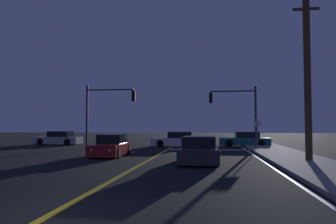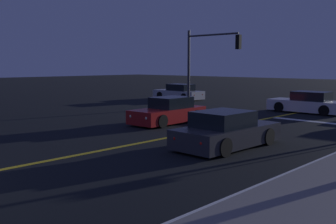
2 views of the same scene
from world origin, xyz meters
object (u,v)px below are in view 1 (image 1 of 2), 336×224
at_px(car_distant_tail_silver, 58,139).
at_px(street_sign_corner, 257,130).
at_px(car_following_oncoming_white, 178,140).
at_px(car_side_waiting_charcoal, 200,151).
at_px(car_mid_block_red, 111,146).
at_px(utility_pole_right, 307,69).
at_px(traffic_signal_far_left, 105,106).
at_px(car_lead_oncoming_teal, 245,140).
at_px(traffic_signal_near_right, 238,107).

relative_size(car_distant_tail_silver, street_sign_corner, 2.04).
height_order(car_following_oncoming_white, street_sign_corner, street_sign_corner).
height_order(car_distant_tail_silver, car_side_waiting_charcoal, same).
xyz_separation_m(car_mid_block_red, utility_pole_right, (11.07, -2.42, 4.18)).
relative_size(traffic_signal_far_left, utility_pole_right, 0.58).
height_order(car_mid_block_red, street_sign_corner, street_sign_corner).
bearing_deg(street_sign_corner, car_mid_block_red, -151.92).
bearing_deg(car_lead_oncoming_teal, car_side_waiting_charcoal, 162.83).
relative_size(car_lead_oncoming_teal, utility_pole_right, 0.50).
relative_size(car_mid_block_red, car_lead_oncoming_teal, 0.95).
bearing_deg(traffic_signal_far_left, car_following_oncoming_white, 24.23).
bearing_deg(car_following_oncoming_white, utility_pole_right, -147.27).
xyz_separation_m(car_distant_tail_silver, car_lead_oncoming_teal, (18.29, -0.10, 0.00)).
distance_m(car_distant_tail_silver, street_sign_corner, 19.45).
bearing_deg(street_sign_corner, car_lead_oncoming_teal, 93.75).
xyz_separation_m(car_side_waiting_charcoal, car_following_oncoming_white, (-2.38, 12.07, 0.00)).
height_order(car_following_oncoming_white, utility_pole_right, utility_pole_right).
distance_m(car_distant_tail_silver, utility_pole_right, 24.27).
relative_size(car_distant_tail_silver, car_lead_oncoming_teal, 1.02).
bearing_deg(car_mid_block_red, utility_pole_right, 165.43).
bearing_deg(car_lead_oncoming_teal, street_sign_corner, -177.95).
bearing_deg(traffic_signal_near_right, car_following_oncoming_white, -13.69).
bearing_deg(street_sign_corner, car_following_oncoming_white, 147.62).
xyz_separation_m(car_mid_block_red, car_following_oncoming_white, (3.24, 9.24, 0.00)).
xyz_separation_m(car_following_oncoming_white, traffic_signal_far_left, (-5.95, -2.68, 3.03)).
bearing_deg(street_sign_corner, car_side_waiting_charcoal, -116.87).
bearing_deg(car_side_waiting_charcoal, street_sign_corner, 64.24).
xyz_separation_m(car_mid_block_red, traffic_signal_near_right, (8.48, 7.96, 2.93)).
bearing_deg(car_distant_tail_silver, car_mid_block_red, -138.64).
bearing_deg(car_lead_oncoming_teal, traffic_signal_far_left, 106.54).
bearing_deg(car_distant_tail_silver, car_lead_oncoming_teal, -89.13).
xyz_separation_m(car_side_waiting_charcoal, traffic_signal_far_left, (-8.33, 9.39, 3.03)).
height_order(car_lead_oncoming_teal, car_following_oncoming_white, same).
bearing_deg(traffic_signal_far_left, street_sign_corner, -6.45).
xyz_separation_m(car_mid_block_red, street_sign_corner, (9.67, 5.16, 0.98)).
relative_size(car_side_waiting_charcoal, utility_pole_right, 0.48).
height_order(car_lead_oncoming_teal, utility_pole_right, utility_pole_right).
distance_m(car_lead_oncoming_teal, traffic_signal_near_right, 3.98).
bearing_deg(traffic_signal_near_right, car_lead_oncoming_teal, -107.99).
height_order(car_lead_oncoming_teal, street_sign_corner, street_sign_corner).
height_order(car_distant_tail_silver, traffic_signal_near_right, traffic_signal_near_right).
distance_m(car_distant_tail_silver, car_lead_oncoming_teal, 18.29).
bearing_deg(utility_pole_right, car_distant_tail_silver, 146.95).
relative_size(car_distant_tail_silver, car_side_waiting_charcoal, 1.06).
bearing_deg(traffic_signal_far_left, traffic_signal_near_right, 7.13).
distance_m(car_side_waiting_charcoal, car_following_oncoming_white, 12.30).
height_order(car_following_oncoming_white, traffic_signal_far_left, traffic_signal_far_left).
bearing_deg(street_sign_corner, traffic_signal_near_right, 112.93).
height_order(utility_pole_right, street_sign_corner, utility_pole_right).
relative_size(car_distant_tail_silver, utility_pole_right, 0.51).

